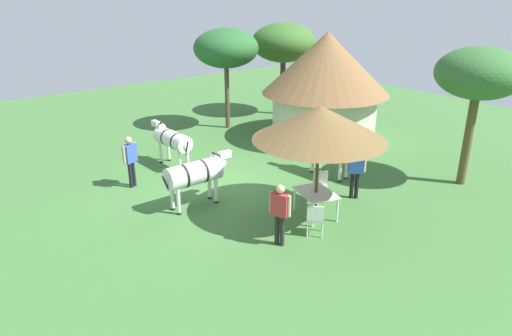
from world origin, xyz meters
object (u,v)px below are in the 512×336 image
Objects in this scene: shade_umbrella at (320,123)px; zebra_by_umbrella at (195,174)px; guest_beside_umbrella at (280,209)px; acacia_tree_far_lawn at (479,75)px; patio_dining_table at (316,195)px; zebra_toward_hut at (172,140)px; thatched_hut at (325,82)px; guest_behind_table at (356,167)px; acacia_tree_left_background at (283,43)px; acacia_tree_right_background at (226,49)px; patio_chair_east_end at (320,183)px; zebra_nearest_camera at (329,149)px; patio_chair_near_hut at (315,218)px; standing_watcher at (130,157)px.

zebra_by_umbrella is at bearing -138.60° from shade_umbrella.
acacia_tree_far_lawn reaches higher than guest_beside_umbrella.
patio_dining_table is 0.59× the size of zebra_by_umbrella.
thatched_hut is at bearing -11.48° from zebra_toward_hut.
thatched_hut is at bearing -85.06° from guest_behind_table.
zebra_toward_hut is 8.93m from acacia_tree_left_background.
guest_behind_table is at bearing -8.47° from acacia_tree_right_background.
acacia_tree_left_background is at bearing -73.24° from patio_chair_east_end.
zebra_nearest_camera is at bearing -43.24° from thatched_hut.
zebra_toward_hut reaches higher than zebra_nearest_camera.
guest_behind_table is (-0.12, 1.78, 0.36)m from patio_dining_table.
acacia_tree_right_background reaches higher than patio_chair_near_hut.
shade_umbrella reaches higher than patio_chair_near_hut.
shade_umbrella is at bearing -36.21° from acacia_tree_left_background.
acacia_tree_left_background is at bearing -77.03° from guest_behind_table.
zebra_nearest_camera is at bearing -50.06° from zebra_toward_hut.
patio_chair_east_end is 2.06m from zebra_nearest_camera.
guest_behind_table is 0.71× the size of zebra_by_umbrella.
patio_chair_east_end is at bearing -113.77° from acacia_tree_far_lawn.
patio_chair_near_hut is 1.00× the size of patio_chair_east_end.
patio_chair_east_end is at bearing 59.57° from zebra_by_umbrella.
acacia_tree_left_background reaches higher than thatched_hut.
acacia_tree_far_lawn is at bearing 118.10° from standing_watcher.
acacia_tree_far_lawn is (2.02, 4.59, 3.08)m from patio_chair_east_end.
acacia_tree_right_background is at bearing 139.26° from zebra_by_umbrella.
acacia_tree_left_background is (-3.98, 9.90, 2.51)m from standing_watcher.
patio_chair_near_hut is at bearing -22.04° from acacia_tree_right_background.
acacia_tree_right_background is (-9.37, 4.91, 2.57)m from guest_beside_umbrella.
acacia_tree_far_lawn reaches higher than zebra_toward_hut.
shade_umbrella reaches higher than zebra_toward_hut.
standing_watcher is at bearing 144.55° from zebra_nearest_camera.
acacia_tree_left_background is (-7.21, 4.18, 2.55)m from zebra_nearest_camera.
patio_dining_table is at bearing 96.73° from standing_watcher.
patio_chair_east_end is (4.27, -4.50, -1.89)m from thatched_hut.
acacia_tree_far_lawn is at bearing 0.76° from thatched_hut.
guest_beside_umbrella is 0.70× the size of zebra_by_umbrella.
guest_behind_table is 4.82m from zebra_by_umbrella.
guest_behind_table is (-0.69, 3.61, 0.01)m from guest_beside_umbrella.
guest_behind_table reaches higher than zebra_by_umbrella.
guest_beside_umbrella reaches higher than zebra_nearest_camera.
guest_behind_table is (-0.92, 2.59, 0.49)m from patio_chair_near_hut.
guest_behind_table reaches higher than patio_chair_east_end.
zebra_nearest_camera reaches higher than patio_dining_table.
patio_chair_near_hut is 3.79m from zebra_by_umbrella.
zebra_by_umbrella is at bearing -54.22° from acacia_tree_left_background.
acacia_tree_right_background is (-8.80, 3.08, 2.92)m from patio_dining_table.
zebra_nearest_camera is (-1.91, 2.50, -1.77)m from shade_umbrella.
patio_chair_east_end is 0.38× the size of zebra_toward_hut.
zebra_by_umbrella reaches higher than zebra_toward_hut.
acacia_tree_left_background reaches higher than guest_beside_umbrella.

